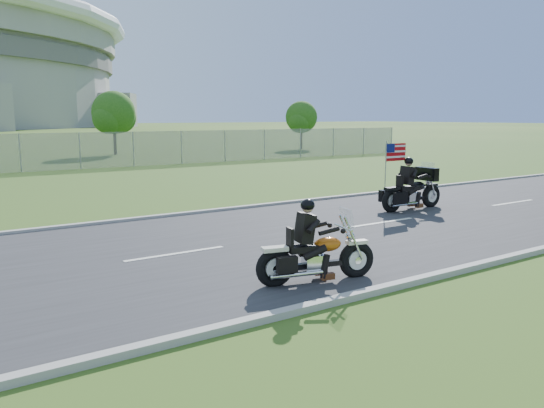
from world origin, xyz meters
TOP-DOWN VIEW (x-y plane):
  - ground at (0.00, 0.00)m, footprint 420.00×420.00m
  - road at (0.00, 0.00)m, footprint 120.00×8.00m
  - curb_north at (0.00, 4.05)m, footprint 120.00×0.18m
  - curb_south at (0.00, -4.05)m, footprint 120.00×0.18m
  - tree_fence_near at (6.04, 30.04)m, footprint 3.52×3.28m
  - tree_fence_far at (22.04, 28.03)m, footprint 3.08×2.87m
  - motorcycle_lead at (-0.72, -3.06)m, footprint 2.20×0.88m
  - motorcycle_follow at (6.22, 1.00)m, footprint 2.47×0.81m

SIDE VIEW (x-z plane):
  - ground at x=0.00m, z-range 0.00..0.00m
  - road at x=0.00m, z-range 0.00..0.04m
  - curb_north at x=0.00m, z-range -0.01..0.11m
  - curb_south at x=0.00m, z-range -0.01..0.11m
  - motorcycle_lead at x=-0.72m, z-range -0.27..1.23m
  - motorcycle_follow at x=6.22m, z-range -0.46..1.60m
  - tree_fence_far at x=22.04m, z-range 0.54..4.74m
  - tree_fence_near at x=6.04m, z-range 0.60..5.35m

